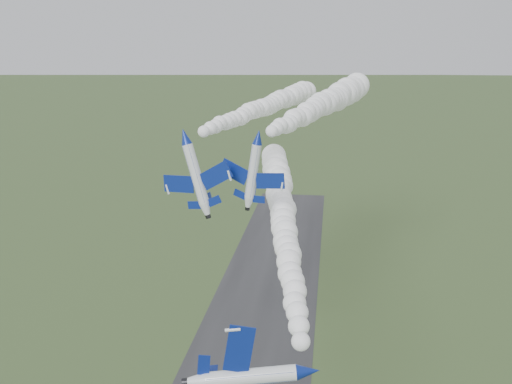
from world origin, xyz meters
TOP-DOWN VIEW (x-y plane):
  - jet_lead at (12.87, -11.19)m, footprint 3.29×11.71m
  - smoke_trail_jet_lead at (7.13, 28.45)m, footprint 16.50×74.72m
  - jet_pair_left at (-6.35, 23.18)m, footprint 10.83×13.18m
  - smoke_trail_jet_pair_left at (1.35, 55.70)m, footprint 18.77×59.01m
  - jet_pair_right at (4.05, 23.06)m, footprint 9.90×11.70m
  - smoke_trail_jet_pair_right at (12.28, 53.84)m, footprint 20.64×58.57m

SIDE VIEW (x-z plane):
  - jet_lead at x=12.87m, z-range 26.08..35.72m
  - smoke_trail_jet_lead at x=7.13m, z-range 30.20..35.32m
  - jet_pair_left at x=-6.35m, z-range 42.83..46.99m
  - jet_pair_right at x=4.05m, z-range 43.49..46.64m
  - smoke_trail_jet_pair_left at x=1.35m, z-range 43.43..48.02m
  - smoke_trail_jet_pair_right at x=12.28m, z-range 43.48..49.30m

